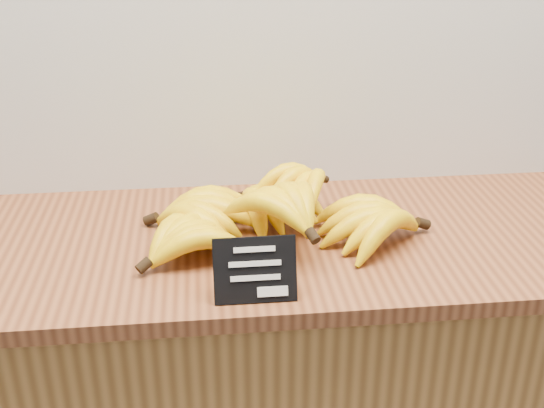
# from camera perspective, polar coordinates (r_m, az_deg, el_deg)

# --- Properties ---
(counter_top) EXTENTS (1.44, 0.54, 0.03)m
(counter_top) POSITION_cam_1_polar(r_m,az_deg,el_deg) (1.32, -0.23, -3.20)
(counter_top) COLOR brown
(counter_top) RESTS_ON counter
(chalkboard_sign) EXTENTS (0.13, 0.04, 0.10)m
(chalkboard_sign) POSITION_cam_1_polar(r_m,az_deg,el_deg) (1.10, -1.43, -5.55)
(chalkboard_sign) COLOR black
(chalkboard_sign) RESTS_ON counter_top
(banana_pile) EXTENTS (0.56, 0.35, 0.13)m
(banana_pile) POSITION_cam_1_polar(r_m,az_deg,el_deg) (1.29, -0.18, -0.77)
(banana_pile) COLOR yellow
(banana_pile) RESTS_ON counter_top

